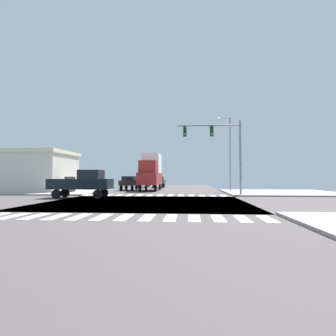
# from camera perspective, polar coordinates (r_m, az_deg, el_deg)

# --- Properties ---
(ground) EXTENTS (90.00, 90.00, 0.05)m
(ground) POSITION_cam_1_polar(r_m,az_deg,el_deg) (19.34, -4.69, -7.13)
(ground) COLOR #443D3E
(sidewalk_corner_ne) EXTENTS (12.00, 12.00, 0.14)m
(sidewalk_corner_ne) POSITION_cam_1_polar(r_m,az_deg,el_deg) (32.62, 22.26, -4.72)
(sidewalk_corner_ne) COLOR gray
(sidewalk_corner_ne) RESTS_ON ground
(sidewalk_corner_nw) EXTENTS (12.00, 12.00, 0.14)m
(sidewalk_corner_nw) POSITION_cam_1_polar(r_m,az_deg,el_deg) (34.96, -22.98, -4.52)
(sidewalk_corner_nw) COLOR gray
(sidewalk_corner_nw) RESTS_ON ground
(crosswalk_near) EXTENTS (13.50, 2.00, 0.01)m
(crosswalk_near) POSITION_cam_1_polar(r_m,az_deg,el_deg) (12.29, -11.35, -9.94)
(crosswalk_near) COLOR silver
(crosswalk_near) RESTS_ON ground
(crosswalk_far) EXTENTS (13.50, 2.00, 0.01)m
(crosswalk_far) POSITION_cam_1_polar(r_m,az_deg,el_deg) (26.58, -2.72, -5.67)
(crosswalk_far) COLOR silver
(crosswalk_far) RESTS_ON ground
(traffic_signal_mast) EXTENTS (6.02, 0.55, 7.08)m
(traffic_signal_mast) POSITION_cam_1_polar(r_m,az_deg,el_deg) (26.55, 9.99, 5.59)
(traffic_signal_mast) COLOR gray
(traffic_signal_mast) RESTS_ON ground
(street_lamp) EXTENTS (1.78, 0.32, 9.04)m
(street_lamp) POSITION_cam_1_polar(r_m,az_deg,el_deg) (34.17, 12.37, 4.14)
(street_lamp) COLOR gray
(street_lamp) RESTS_ON ground
(bank_building) EXTENTS (12.33, 7.33, 4.85)m
(bank_building) POSITION_cam_1_polar(r_m,az_deg,el_deg) (37.12, -27.58, -0.64)
(bank_building) COLOR beige
(bank_building) RESTS_ON ground
(sedan_farside_2) EXTENTS (1.80, 4.30, 1.88)m
(sedan_farside_2) POSITION_cam_1_polar(r_m,az_deg,el_deg) (45.87, -1.90, -2.72)
(sedan_farside_2) COLOR black
(sedan_farside_2) RESTS_ON ground
(sedan_crossing_3) EXTENTS (1.80, 4.30, 1.88)m
(sedan_crossing_3) POSITION_cam_1_polar(r_m,az_deg,el_deg) (37.25, -8.06, -2.88)
(sedan_crossing_3) COLOR black
(sedan_crossing_3) RESTS_ON ground
(pickup_queued_1) EXTENTS (5.10, 2.00, 2.35)m
(pickup_queued_1) POSITION_cam_1_polar(r_m,az_deg,el_deg) (24.22, -17.21, -2.89)
(pickup_queued_1) COLOR black
(pickup_queued_1) RESTS_ON ground
(box_truck_leading_1) EXTENTS (2.40, 7.20, 4.85)m
(box_truck_leading_1) POSITION_cam_1_polar(r_m,az_deg,el_deg) (36.20, -3.59, -0.63)
(box_truck_leading_1) COLOR black
(box_truck_leading_1) RESTS_ON ground
(sedan_trailing_4) EXTENTS (1.80, 4.30, 1.88)m
(sedan_trailing_4) POSITION_cam_1_polar(r_m,az_deg,el_deg) (48.53, -5.13, -2.67)
(sedan_trailing_4) COLOR black
(sedan_trailing_4) RESTS_ON ground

